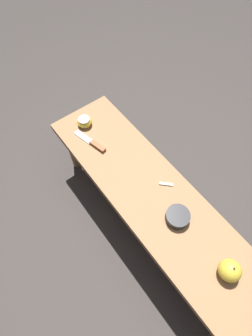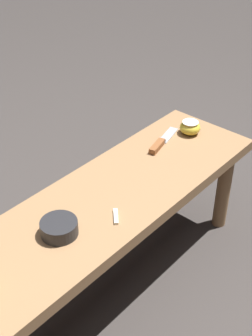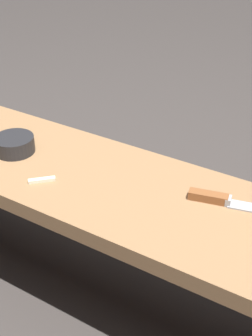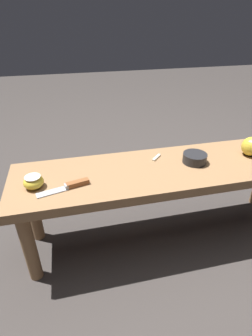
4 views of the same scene
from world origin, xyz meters
name	(u,v)px [view 3 (image 3 of 4)]	position (x,y,z in m)	size (l,w,h in m)	color
ground_plane	(65,275)	(0.00, 0.00, 0.00)	(8.00, 8.00, 0.00)	#383330
wooden_bench	(56,180)	(0.00, 0.00, 0.34)	(1.34, 0.35, 0.40)	olive
knife	(221,200)	(-0.42, -0.06, 0.40)	(0.20, 0.07, 0.02)	#9EA0A5
apple_slice_near_knife	(42,180)	(-0.03, 0.08, 0.40)	(0.05, 0.05, 0.01)	silver
bowl	(14,144)	(0.12, 0.01, 0.42)	(0.10, 0.10, 0.04)	#232326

